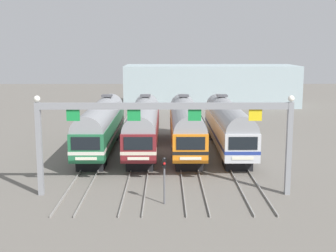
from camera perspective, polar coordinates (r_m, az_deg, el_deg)
ground_plane at (r=45.87m, az=-0.43°, el=-3.09°), size 160.00×160.00×0.00m
track_bed at (r=62.54m, az=-0.42°, el=0.49°), size 13.91×70.00×0.15m
commuter_train_green at (r=45.77m, az=-8.22°, el=0.21°), size 2.88×18.06×5.05m
commuter_train_maroon at (r=45.39m, az=-3.04°, el=0.22°), size 2.88×18.06×5.05m
commuter_train_orange at (r=45.38m, az=2.18°, el=0.23°), size 2.88×18.06×5.05m
commuter_train_silver at (r=45.75m, az=7.36°, el=0.23°), size 2.88×18.06×5.05m
catenary_gantry at (r=31.62m, az=-0.46°, el=0.43°), size 17.64×0.44×6.97m
yard_signal_mast at (r=30.35m, az=-0.45°, el=-5.67°), size 0.28×0.35×3.12m
maintenance_building at (r=80.53m, az=5.21°, el=4.99°), size 29.16×10.00×6.89m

